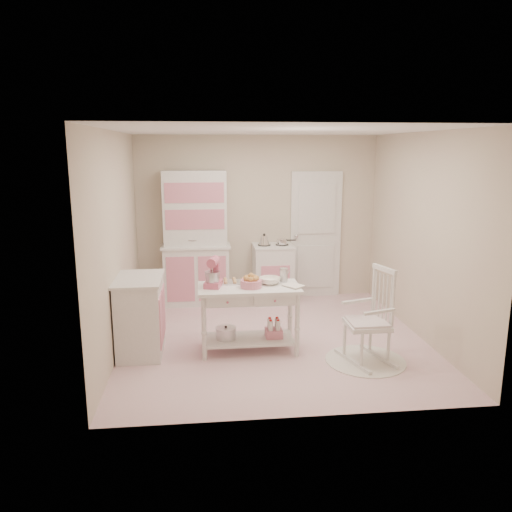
{
  "coord_description": "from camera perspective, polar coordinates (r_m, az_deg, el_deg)",
  "views": [
    {
      "loc": [
        -0.87,
        -5.96,
        2.39
      ],
      "look_at": [
        -0.21,
        0.19,
        1.06
      ],
      "focal_mm": 35.0,
      "sensor_mm": 36.0,
      "label": 1
    }
  ],
  "objects": [
    {
      "name": "cookie_tray",
      "position": [
        6.06,
        -2.38,
        -2.99
      ],
      "size": [
        0.34,
        0.24,
        0.02
      ],
      "primitive_type": "cube",
      "color": "silver",
      "rests_on": "work_table"
    },
    {
      "name": "stand_mixer",
      "position": [
        5.85,
        -4.93,
        -1.94
      ],
      "size": [
        0.27,
        0.32,
        0.34
      ],
      "primitive_type": "cube",
      "rotation": [
        0.0,
        0.0,
        -0.26
      ],
      "color": "#CD5676",
      "rests_on": "work_table"
    },
    {
      "name": "rocking_chair",
      "position": [
        5.8,
        12.63,
        -6.65
      ],
      "size": [
        0.67,
        0.83,
        1.1
      ],
      "primitive_type": "cube",
      "rotation": [
        0.0,
        0.0,
        0.3
      ],
      "color": "silver",
      "rests_on": "ground"
    },
    {
      "name": "stove",
      "position": [
        7.89,
        1.94,
        -2.0
      ],
      "size": [
        0.62,
        0.57,
        0.92
      ],
      "primitive_type": "cube",
      "color": "silver",
      "rests_on": "ground"
    },
    {
      "name": "mixing_bowl",
      "position": [
        5.99,
        1.6,
        -2.84
      ],
      "size": [
        0.26,
        0.26,
        0.08
      ],
      "primitive_type": "imported",
      "color": "white",
      "rests_on": "work_table"
    },
    {
      "name": "door",
      "position": [
        8.16,
        6.83,
        2.41
      ],
      "size": [
        0.82,
        0.05,
        2.04
      ],
      "primitive_type": "cube",
      "color": "silver",
      "rests_on": "ground"
    },
    {
      "name": "work_table",
      "position": [
        6.02,
        -0.79,
        -7.15
      ],
      "size": [
        1.2,
        0.6,
        0.8
      ],
      "primitive_type": "cube",
      "color": "silver",
      "rests_on": "ground"
    },
    {
      "name": "hutch",
      "position": [
        7.74,
        -6.91,
        2.03
      ],
      "size": [
        1.06,
        0.5,
        2.08
      ],
      "primitive_type": "cube",
      "color": "silver",
      "rests_on": "ground"
    },
    {
      "name": "lace_rug",
      "position": [
        5.99,
        12.39,
        -11.58
      ],
      "size": [
        0.92,
        0.92,
        0.01
      ],
      "primitive_type": "cylinder",
      "color": "white",
      "rests_on": "ground"
    },
    {
      "name": "recipe_book",
      "position": [
        5.84,
        3.71,
        -3.56
      ],
      "size": [
        0.28,
        0.29,
        0.02
      ],
      "primitive_type": "imported",
      "rotation": [
        0.0,
        0.0,
        0.64
      ],
      "color": "white",
      "rests_on": "work_table"
    },
    {
      "name": "metal_pitcher",
      "position": [
        6.08,
        3.18,
        -2.18
      ],
      "size": [
        0.1,
        0.1,
        0.17
      ],
      "primitive_type": "cylinder",
      "color": "silver",
      "rests_on": "work_table"
    },
    {
      "name": "base_cabinet",
      "position": [
        6.1,
        -13.07,
        -6.62
      ],
      "size": [
        0.54,
        0.84,
        0.92
      ],
      "primitive_type": "cube",
      "color": "silver",
      "rests_on": "ground"
    },
    {
      "name": "room_shell",
      "position": [
        6.07,
        2.14,
        5.13
      ],
      "size": [
        3.84,
        3.84,
        2.62
      ],
      "color": "#C87D8D",
      "rests_on": "ground"
    },
    {
      "name": "bread_basket",
      "position": [
        5.84,
        -0.57,
        -3.19
      ],
      "size": [
        0.25,
        0.25,
        0.09
      ],
      "primitive_type": "cylinder",
      "color": "pink",
      "rests_on": "work_table"
    }
  ]
}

